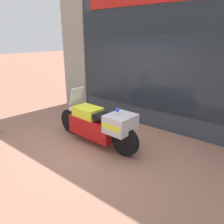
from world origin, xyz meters
TOP-DOWN VIEW (x-y plane):
  - ground_plane at (0.00, 0.00)m, footprint 60.00×60.00m
  - shop_building at (-0.47, 2.00)m, footprint 6.54×0.55m
  - window_display at (0.45, 2.03)m, footprint 5.04×0.30m
  - paramedic_motorcycle at (-0.05, 0.08)m, footprint 2.49×0.64m

SIDE VIEW (x-z plane):
  - ground_plane at x=0.00m, z-range 0.00..0.00m
  - window_display at x=0.45m, z-range -0.54..1.51m
  - paramedic_motorcycle at x=-0.05m, z-range -0.12..1.16m
  - shop_building at x=-0.47m, z-range 0.01..3.62m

